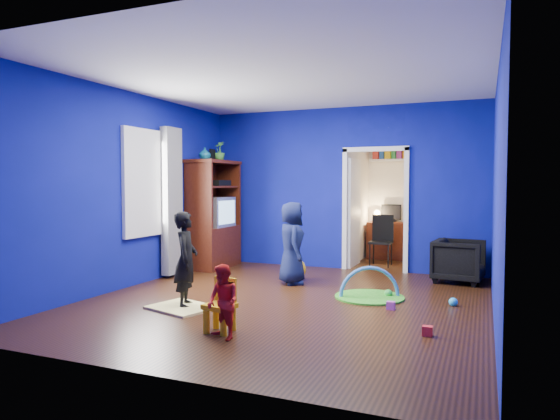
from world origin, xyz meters
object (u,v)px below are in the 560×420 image
at_px(child_navy, 292,243).
at_px(hopper_ball, 295,269).
at_px(vase, 205,154).
at_px(armchair, 459,261).
at_px(kid_chair, 220,308).
at_px(tv_armoire, 214,214).
at_px(toddler_red, 223,302).
at_px(folding_chair, 381,241).
at_px(study_desk, 390,241).
at_px(child_black, 186,259).
at_px(crt_tv, 216,212).
at_px(play_mat, 369,297).

height_order(child_navy, hopper_ball, child_navy).
bearing_deg(vase, armchair, 7.03).
bearing_deg(kid_chair, tv_armoire, 132.14).
bearing_deg(toddler_red, folding_chair, 111.86).
bearing_deg(armchair, folding_chair, 58.94).
bearing_deg(study_desk, child_black, -108.14).
bearing_deg(tv_armoire, toddler_red, -58.91).
bearing_deg(crt_tv, armchair, 3.02).
distance_m(vase, hopper_ball, 2.64).
relative_size(toddler_red, play_mat, 0.80).
bearing_deg(folding_chair, play_mat, -82.14).
height_order(child_black, kid_chair, child_black).
height_order(armchair, child_black, child_black).
height_order(armchair, study_desk, study_desk).
bearing_deg(armchair, child_black, 140.44).
xyz_separation_m(armchair, toddler_red, (-2.01, -3.91, 0.03)).
bearing_deg(crt_tv, folding_chair, 25.54).
height_order(child_black, tv_armoire, tv_armoire).
bearing_deg(study_desk, armchair, -55.33).
distance_m(toddler_red, play_mat, 2.54).
height_order(study_desk, folding_chair, folding_chair).
relative_size(child_navy, study_desk, 1.43).
bearing_deg(tv_armoire, crt_tv, 0.00).
relative_size(child_black, study_desk, 1.35).
bearing_deg(crt_tv, child_black, -67.48).
bearing_deg(study_desk, crt_tv, -140.47).
relative_size(child_navy, vase, 5.85).
bearing_deg(vase, tv_armoire, 90.00).
height_order(crt_tv, play_mat, crt_tv).
relative_size(kid_chair, play_mat, 0.54).
xyz_separation_m(tv_armoire, crt_tv, (0.04, 0.00, 0.04)).
height_order(armchair, kid_chair, armchair).
xyz_separation_m(armchair, folding_chair, (-1.42, 1.10, 0.12)).
bearing_deg(child_black, armchair, -69.53).
height_order(tv_armoire, play_mat, tv_armoire).
bearing_deg(kid_chair, hopper_ball, 106.46).
relative_size(armchair, tv_armoire, 0.38).
relative_size(vase, hopper_ball, 0.59).
height_order(child_black, folding_chair, child_black).
height_order(child_black, vase, vase).
bearing_deg(tv_armoire, child_navy, -25.09).
relative_size(vase, study_desk, 0.24).
bearing_deg(play_mat, toddler_red, -112.30).
xyz_separation_m(vase, kid_chair, (2.07, -3.19, -1.82)).
bearing_deg(tv_armoire, hopper_ball, -18.97).
relative_size(tv_armoire, kid_chair, 3.92).
bearing_deg(play_mat, hopper_ball, 151.50).
height_order(play_mat, folding_chair, folding_chair).
distance_m(tv_armoire, hopper_ball, 2.08).
bearing_deg(armchair, vase, 103.63).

